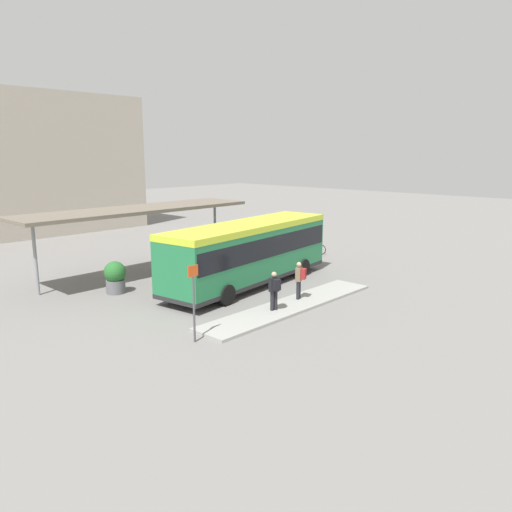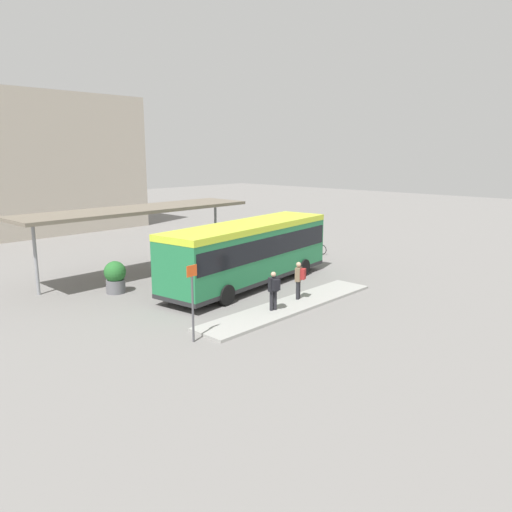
{
  "view_description": "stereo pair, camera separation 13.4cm",
  "coord_description": "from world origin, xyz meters",
  "px_view_note": "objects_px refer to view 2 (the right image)",
  "views": [
    {
      "loc": [
        -17.71,
        -16.9,
        6.62
      ],
      "look_at": [
        0.53,
        0.0,
        1.43
      ],
      "focal_mm": 35.0,
      "sensor_mm": 36.0,
      "label": 1
    },
    {
      "loc": [
        -17.61,
        -17.0,
        6.62
      ],
      "look_at": [
        0.53,
        0.0,
        1.43
      ],
      "focal_mm": 35.0,
      "sensor_mm": 36.0,
      "label": 2
    }
  ],
  "objects_px": {
    "bicycle_orange": "(302,245)",
    "platform_sign": "(193,300)",
    "bicycle_green": "(316,249)",
    "bicycle_red": "(307,247)",
    "city_bus": "(249,249)",
    "pedestrian_companion": "(274,288)",
    "pedestrian_waiting": "(299,278)",
    "potted_planter_far_side": "(115,276)",
    "potted_planter_near_shelter": "(239,254)"
  },
  "relations": [
    {
      "from": "bicycle_red",
      "to": "bicycle_green",
      "type": "bearing_deg",
      "value": -176.07
    },
    {
      "from": "city_bus",
      "to": "pedestrian_waiting",
      "type": "relative_size",
      "value": 6.38
    },
    {
      "from": "pedestrian_waiting",
      "to": "platform_sign",
      "type": "relative_size",
      "value": 0.61
    },
    {
      "from": "potted_planter_near_shelter",
      "to": "bicycle_green",
      "type": "bearing_deg",
      "value": -12.83
    },
    {
      "from": "bicycle_green",
      "to": "bicycle_orange",
      "type": "height_order",
      "value": "bicycle_orange"
    },
    {
      "from": "bicycle_orange",
      "to": "potted_planter_far_side",
      "type": "xyz_separation_m",
      "value": [
        -14.3,
        0.09,
        0.42
      ]
    },
    {
      "from": "bicycle_orange",
      "to": "pedestrian_companion",
      "type": "bearing_deg",
      "value": 126.88
    },
    {
      "from": "city_bus",
      "to": "pedestrian_waiting",
      "type": "xyz_separation_m",
      "value": [
        -0.48,
        -3.6,
        -0.77
      ]
    },
    {
      "from": "city_bus",
      "to": "bicycle_red",
      "type": "distance_m",
      "value": 9.28
    },
    {
      "from": "pedestrian_waiting",
      "to": "bicycle_orange",
      "type": "distance_m",
      "value": 11.86
    },
    {
      "from": "bicycle_red",
      "to": "platform_sign",
      "type": "relative_size",
      "value": 0.6
    },
    {
      "from": "city_bus",
      "to": "bicycle_green",
      "type": "bearing_deg",
      "value": 7.89
    },
    {
      "from": "bicycle_orange",
      "to": "bicycle_red",
      "type": "bearing_deg",
      "value": 162.31
    },
    {
      "from": "bicycle_green",
      "to": "platform_sign",
      "type": "xyz_separation_m",
      "value": [
        -15.71,
        -6.22,
        1.22
      ]
    },
    {
      "from": "pedestrian_companion",
      "to": "platform_sign",
      "type": "distance_m",
      "value": 4.42
    },
    {
      "from": "potted_planter_far_side",
      "to": "bicycle_green",
      "type": "bearing_deg",
      "value": -5.62
    },
    {
      "from": "potted_planter_near_shelter",
      "to": "platform_sign",
      "type": "xyz_separation_m",
      "value": [
        -9.85,
        -7.55,
        0.87
      ]
    },
    {
      "from": "potted_planter_near_shelter",
      "to": "bicycle_red",
      "type": "bearing_deg",
      "value": -6.81
    },
    {
      "from": "bicycle_red",
      "to": "platform_sign",
      "type": "bearing_deg",
      "value": 106.44
    },
    {
      "from": "potted_planter_near_shelter",
      "to": "potted_planter_far_side",
      "type": "distance_m",
      "value": 8.32
    },
    {
      "from": "bicycle_red",
      "to": "bicycle_orange",
      "type": "distance_m",
      "value": 0.7
    },
    {
      "from": "pedestrian_companion",
      "to": "platform_sign",
      "type": "relative_size",
      "value": 0.59
    },
    {
      "from": "city_bus",
      "to": "pedestrian_waiting",
      "type": "bearing_deg",
      "value": -104.31
    },
    {
      "from": "city_bus",
      "to": "bicycle_green",
      "type": "distance_m",
      "value": 9.22
    },
    {
      "from": "bicycle_orange",
      "to": "potted_planter_near_shelter",
      "type": "height_order",
      "value": "potted_planter_near_shelter"
    },
    {
      "from": "bicycle_green",
      "to": "platform_sign",
      "type": "distance_m",
      "value": 16.94
    },
    {
      "from": "city_bus",
      "to": "bicycle_green",
      "type": "relative_size",
      "value": 7.01
    },
    {
      "from": "bicycle_orange",
      "to": "potted_planter_far_side",
      "type": "height_order",
      "value": "potted_planter_far_side"
    },
    {
      "from": "city_bus",
      "to": "platform_sign",
      "type": "bearing_deg",
      "value": -157.17
    },
    {
      "from": "city_bus",
      "to": "potted_planter_near_shelter",
      "type": "bearing_deg",
      "value": 44.31
    },
    {
      "from": "potted_planter_near_shelter",
      "to": "potted_planter_far_side",
      "type": "height_order",
      "value": "potted_planter_far_side"
    },
    {
      "from": "pedestrian_waiting",
      "to": "bicycle_green",
      "type": "xyz_separation_m",
      "value": [
        9.28,
        5.9,
        -0.76
      ]
    },
    {
      "from": "bicycle_green",
      "to": "bicycle_red",
      "type": "height_order",
      "value": "bicycle_red"
    },
    {
      "from": "bicycle_red",
      "to": "platform_sign",
      "type": "height_order",
      "value": "platform_sign"
    },
    {
      "from": "platform_sign",
      "to": "bicycle_red",
      "type": "bearing_deg",
      "value": 23.79
    },
    {
      "from": "bicycle_red",
      "to": "potted_planter_near_shelter",
      "type": "height_order",
      "value": "potted_planter_near_shelter"
    },
    {
      "from": "platform_sign",
      "to": "potted_planter_near_shelter",
      "type": "bearing_deg",
      "value": 37.48
    },
    {
      "from": "bicycle_green",
      "to": "potted_planter_near_shelter",
      "type": "bearing_deg",
      "value": 69.13
    },
    {
      "from": "bicycle_orange",
      "to": "potted_planter_far_side",
      "type": "bearing_deg",
      "value": 93.37
    },
    {
      "from": "bicycle_green",
      "to": "platform_sign",
      "type": "height_order",
      "value": "platform_sign"
    },
    {
      "from": "bicycle_orange",
      "to": "platform_sign",
      "type": "distance_m",
      "value": 17.57
    },
    {
      "from": "pedestrian_waiting",
      "to": "bicycle_orange",
      "type": "bearing_deg",
      "value": -76.01
    },
    {
      "from": "pedestrian_companion",
      "to": "potted_planter_near_shelter",
      "type": "relative_size",
      "value": 1.27
    },
    {
      "from": "bicycle_red",
      "to": "platform_sign",
      "type": "distance_m",
      "value": 17.07
    },
    {
      "from": "city_bus",
      "to": "potted_planter_far_side",
      "type": "bearing_deg",
      "value": 138.82
    },
    {
      "from": "city_bus",
      "to": "pedestrian_waiting",
      "type": "distance_m",
      "value": 3.72
    },
    {
      "from": "pedestrian_companion",
      "to": "potted_planter_far_side",
      "type": "distance_m",
      "value": 8.09
    },
    {
      "from": "bicycle_green",
      "to": "potted_planter_near_shelter",
      "type": "relative_size",
      "value": 1.19
    },
    {
      "from": "potted_planter_far_side",
      "to": "potted_planter_near_shelter",
      "type": "bearing_deg",
      "value": -0.41
    },
    {
      "from": "pedestrian_companion",
      "to": "potted_planter_near_shelter",
      "type": "xyz_separation_m",
      "value": [
        5.46,
        7.5,
        -0.38
      ]
    }
  ]
}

